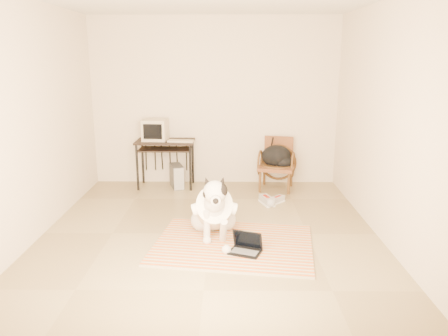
{
  "coord_description": "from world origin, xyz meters",
  "views": [
    {
      "loc": [
        0.22,
        -4.89,
        2.06
      ],
      "look_at": [
        0.17,
        0.08,
        0.8
      ],
      "focal_mm": 35.0,
      "sensor_mm": 36.0,
      "label": 1
    }
  ],
  "objects_px": {
    "laptop": "(246,247)",
    "computer_desk": "(165,147)",
    "rattan_chair": "(277,164)",
    "backpack": "(278,157)",
    "crt_monitor": "(155,130)",
    "pc_tower": "(177,176)",
    "dog": "(214,210)"
  },
  "relations": [
    {
      "from": "computer_desk",
      "to": "pc_tower",
      "type": "bearing_deg",
      "value": -9.06
    },
    {
      "from": "crt_monitor",
      "to": "rattan_chair",
      "type": "relative_size",
      "value": 0.49
    },
    {
      "from": "crt_monitor",
      "to": "rattan_chair",
      "type": "xyz_separation_m",
      "value": [
        1.94,
        -0.11,
        -0.52
      ]
    },
    {
      "from": "computer_desk",
      "to": "rattan_chair",
      "type": "xyz_separation_m",
      "value": [
        1.79,
        -0.07,
        -0.25
      ]
    },
    {
      "from": "dog",
      "to": "pc_tower",
      "type": "height_order",
      "value": "dog"
    },
    {
      "from": "laptop",
      "to": "rattan_chair",
      "type": "distance_m",
      "value": 2.52
    },
    {
      "from": "pc_tower",
      "to": "backpack",
      "type": "height_order",
      "value": "backpack"
    },
    {
      "from": "dog",
      "to": "laptop",
      "type": "height_order",
      "value": "dog"
    },
    {
      "from": "computer_desk",
      "to": "dog",
      "type": "bearing_deg",
      "value": -67.42
    },
    {
      "from": "computer_desk",
      "to": "pc_tower",
      "type": "relative_size",
      "value": 2.16
    },
    {
      "from": "laptop",
      "to": "computer_desk",
      "type": "distance_m",
      "value": 2.83
    },
    {
      "from": "crt_monitor",
      "to": "pc_tower",
      "type": "distance_m",
      "value": 0.82
    },
    {
      "from": "dog",
      "to": "crt_monitor",
      "type": "distance_m",
      "value": 2.39
    },
    {
      "from": "dog",
      "to": "backpack",
      "type": "bearing_deg",
      "value": 63.54
    },
    {
      "from": "laptop",
      "to": "computer_desk",
      "type": "xyz_separation_m",
      "value": [
        -1.2,
        2.49,
        0.58
      ]
    },
    {
      "from": "backpack",
      "to": "laptop",
      "type": "bearing_deg",
      "value": -103.95
    },
    {
      "from": "dog",
      "to": "rattan_chair",
      "type": "bearing_deg",
      "value": 64.43
    },
    {
      "from": "crt_monitor",
      "to": "backpack",
      "type": "relative_size",
      "value": 0.83
    },
    {
      "from": "laptop",
      "to": "pc_tower",
      "type": "height_order",
      "value": "pc_tower"
    },
    {
      "from": "rattan_chair",
      "to": "backpack",
      "type": "distance_m",
      "value": 0.15
    },
    {
      "from": "computer_desk",
      "to": "pc_tower",
      "type": "xyz_separation_m",
      "value": [
        0.18,
        -0.03,
        -0.47
      ]
    },
    {
      "from": "backpack",
      "to": "pc_tower",
      "type": "bearing_deg",
      "value": 175.74
    },
    {
      "from": "laptop",
      "to": "computer_desk",
      "type": "bearing_deg",
      "value": 115.79
    },
    {
      "from": "crt_monitor",
      "to": "rattan_chair",
      "type": "height_order",
      "value": "crt_monitor"
    },
    {
      "from": "crt_monitor",
      "to": "pc_tower",
      "type": "xyz_separation_m",
      "value": [
        0.33,
        -0.07,
        -0.75
      ]
    },
    {
      "from": "computer_desk",
      "to": "backpack",
      "type": "xyz_separation_m",
      "value": [
        1.79,
        -0.15,
        -0.12
      ]
    },
    {
      "from": "rattan_chair",
      "to": "backpack",
      "type": "xyz_separation_m",
      "value": [
        -0.0,
        -0.08,
        0.12
      ]
    },
    {
      "from": "dog",
      "to": "pc_tower",
      "type": "bearing_deg",
      "value": 108.44
    },
    {
      "from": "laptop",
      "to": "crt_monitor",
      "type": "bearing_deg",
      "value": 118.19
    },
    {
      "from": "laptop",
      "to": "pc_tower",
      "type": "bearing_deg",
      "value": 112.62
    },
    {
      "from": "rattan_chair",
      "to": "backpack",
      "type": "relative_size",
      "value": 1.7
    },
    {
      "from": "dog",
      "to": "crt_monitor",
      "type": "height_order",
      "value": "crt_monitor"
    }
  ]
}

